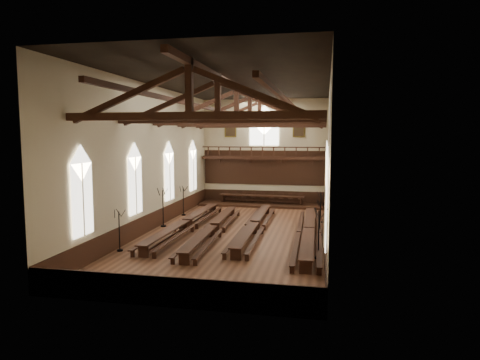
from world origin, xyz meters
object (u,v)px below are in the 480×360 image
object	(u,v)px
refectory_row_c	(254,224)
refectory_row_d	(309,231)
refectory_row_a	(186,222)
candelabrum_right_near	(318,243)
candelabrum_left_far	(183,206)
candelabrum_left_near	(120,238)
candelabrum_left_mid	(163,215)
high_table	(261,196)
candelabrum_right_far	(321,213)
candelabrum_right_mid	(320,225)
refectory_row_b	(213,227)
dais	(261,204)

from	to	relation	value
refectory_row_c	refectory_row_d	world-z (taller)	refectory_row_d
refectory_row_a	candelabrum_right_near	distance (m)	10.51
refectory_row_c	refectory_row_d	bearing A→B (deg)	-20.32
refectory_row_d	candelabrum_left_far	bearing A→B (deg)	149.23
candelabrum_left_near	candelabrum_right_near	size ratio (longest dim) A/B	0.87
candelabrum_left_mid	high_table	bearing A→B (deg)	62.74
refectory_row_a	refectory_row_d	bearing A→B (deg)	-6.47
candelabrum_left_far	refectory_row_d	bearing A→B (deg)	-30.77
refectory_row_a	candelabrum_right_far	bearing A→B (deg)	26.50
candelabrum_right_near	refectory_row_c	bearing A→B (deg)	128.09
refectory_row_a	refectory_row_c	world-z (taller)	refectory_row_a
candelabrum_left_mid	refectory_row_a	bearing A→B (deg)	-21.54
candelabrum_left_near	candelabrum_right_near	world-z (taller)	candelabrum_right_near
candelabrum_right_mid	refectory_row_d	bearing A→B (deg)	-119.05
refectory_row_b	dais	bearing A→B (deg)	83.74
refectory_row_c	candelabrum_left_near	distance (m)	9.20
refectory_row_b	candelabrum_right_far	world-z (taller)	candelabrum_right_far
refectory_row_c	candelabrum_left_far	size ratio (longest dim) A/B	5.83
refectory_row_b	candelabrum_right_near	size ratio (longest dim) A/B	5.11
dais	high_table	xyz separation A→B (m)	(0.00, 0.00, 0.74)
refectory_row_d	refectory_row_c	bearing A→B (deg)	159.68
refectory_row_b	refectory_row_c	world-z (taller)	refectory_row_c
candelabrum_left_near	candelabrum_left_far	world-z (taller)	candelabrum_left_far
refectory_row_a	refectory_row_d	world-z (taller)	refectory_row_d
candelabrum_left_near	candelabrum_right_far	distance (m)	15.24
dais	candelabrum_right_mid	distance (m)	12.56
refectory_row_b	dais	world-z (taller)	refectory_row_b
candelabrum_left_mid	candelabrum_left_far	xyz separation A→B (m)	(-0.00, 4.47, -0.11)
high_table	candelabrum_right_near	xyz separation A→B (m)	(5.58, -16.68, -0.01)
candelabrum_right_near	candelabrum_left_near	bearing A→B (deg)	-176.44
candelabrum_left_near	candelabrum_right_near	xyz separation A→B (m)	(11.10, 0.69, 0.10)
refectory_row_a	candelabrum_left_mid	xyz separation A→B (m)	(-1.97, 0.78, 0.31)
refectory_row_b	candelabrum_right_far	size ratio (longest dim) A/B	5.94
refectory_row_c	candelabrum_left_near	size ratio (longest dim) A/B	5.89
candelabrum_right_far	refectory_row_c	bearing A→B (deg)	-136.81
candelabrum_right_near	high_table	bearing A→B (deg)	108.51
candelabrum_right_near	candelabrum_right_far	distance (m)	9.75
candelabrum_left_near	candelabrum_right_far	bearing A→B (deg)	43.24
candelabrum_right_near	refectory_row_d	bearing A→B (deg)	99.03
candelabrum_left_near	candelabrum_left_far	size ratio (longest dim) A/B	0.99
refectory_row_a	refectory_row_b	xyz separation A→B (m)	(2.18, -0.95, -0.03)
refectory_row_c	refectory_row_d	distance (m)	3.98
candelabrum_left_near	candelabrum_right_mid	xyz separation A→B (m)	(11.10, 6.14, -0.01)
refectory_row_c	candelabrum_left_far	bearing A→B (deg)	144.22
dais	high_table	bearing A→B (deg)	0.00
candelabrum_right_near	candelabrum_right_mid	world-z (taller)	candelabrum_right_near
refectory_row_a	candelabrum_right_mid	distance (m)	9.14
refectory_row_a	candelabrum_right_far	distance (m)	10.20
refectory_row_c	refectory_row_d	size ratio (longest dim) A/B	0.97
candelabrum_right_mid	refectory_row_c	bearing A→B (deg)	177.81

